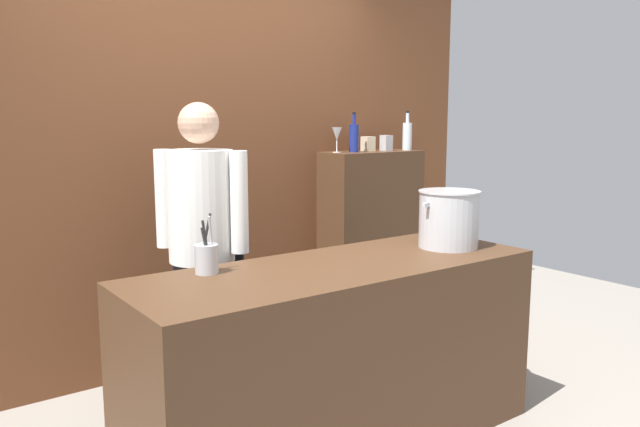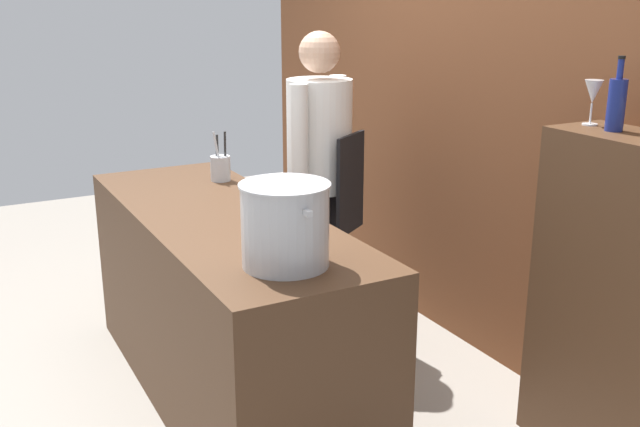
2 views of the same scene
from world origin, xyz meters
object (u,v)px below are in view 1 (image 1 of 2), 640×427
at_px(utensil_crock, 207,258).
at_px(stockpot_large, 449,219).
at_px(wine_bottle_clear, 407,135).
at_px(wine_glass_tall, 337,135).
at_px(chef, 202,237).
at_px(wine_bottle_cobalt, 354,137).
at_px(spice_tin_silver, 386,143).
at_px(spice_tin_cream, 368,144).

bearing_deg(utensil_crock, stockpot_large, -10.73).
xyz_separation_m(stockpot_large, wine_bottle_clear, (0.83, 1.19, 0.40)).
height_order(utensil_crock, wine_glass_tall, wine_glass_tall).
bearing_deg(wine_glass_tall, chef, -158.17).
distance_m(stockpot_large, utensil_crock, 1.31).
height_order(stockpot_large, wine_bottle_cobalt, wine_bottle_cobalt).
bearing_deg(chef, spice_tin_silver, -109.14).
distance_m(chef, spice_tin_cream, 1.73).
bearing_deg(spice_tin_silver, spice_tin_cream, 161.89).
height_order(utensil_crock, wine_bottle_clear, wine_bottle_clear).
height_order(stockpot_large, spice_tin_silver, spice_tin_silver).
xyz_separation_m(stockpot_large, spice_tin_cream, (0.51, 1.26, 0.34)).
xyz_separation_m(wine_bottle_cobalt, wine_bottle_clear, (0.49, -0.03, 0.00)).
bearing_deg(wine_bottle_cobalt, spice_tin_silver, -0.74).
bearing_deg(chef, utensil_crock, 121.46).
xyz_separation_m(stockpot_large, utensil_crock, (-1.29, 0.24, -0.08)).
bearing_deg(stockpot_large, spice_tin_cream, 67.89).
xyz_separation_m(utensil_crock, spice_tin_silver, (1.94, 0.97, 0.42)).
relative_size(wine_glass_tall, spice_tin_silver, 1.55).
bearing_deg(utensil_crock, wine_glass_tall, 33.59).
distance_m(utensil_crock, wine_bottle_clear, 2.37).
bearing_deg(stockpot_large, chef, 146.21).
relative_size(stockpot_large, wine_bottle_clear, 1.33).
relative_size(chef, utensil_crock, 6.26).
xyz_separation_m(chef, wine_bottle_clear, (1.91, 0.46, 0.48)).
bearing_deg(spice_tin_silver, wine_glass_tall, 176.53).
bearing_deg(utensil_crock, wine_bottle_clear, 23.93).
distance_m(spice_tin_cream, spice_tin_silver, 0.14).
height_order(wine_bottle_cobalt, wine_glass_tall, wine_bottle_cobalt).
height_order(spice_tin_cream, spice_tin_silver, spice_tin_silver).
xyz_separation_m(utensil_crock, wine_glass_tall, (1.50, 0.99, 0.49)).
bearing_deg(chef, wine_glass_tall, -103.12).
relative_size(wine_glass_tall, spice_tin_cream, 1.67).
bearing_deg(wine_bottle_cobalt, wine_glass_tall, 170.43).
relative_size(stockpot_large, wine_bottle_cobalt, 1.38).
bearing_deg(wine_glass_tall, wine_bottle_cobalt, -9.57).
height_order(chef, wine_bottle_clear, chef).
relative_size(chef, stockpot_large, 4.31).
distance_m(wine_bottle_cobalt, wine_bottle_clear, 0.49).
distance_m(wine_bottle_cobalt, spice_tin_cream, 0.18).
bearing_deg(spice_tin_cream, stockpot_large, -112.11).
bearing_deg(wine_bottle_clear, spice_tin_cream, 167.54).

